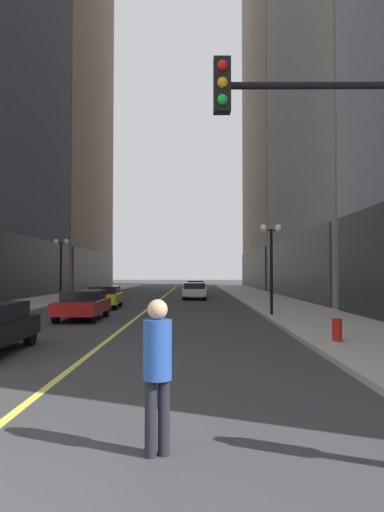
{
  "coord_description": "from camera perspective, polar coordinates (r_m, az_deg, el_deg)",
  "views": [
    {
      "loc": [
        2.75,
        -3.76,
        2.14
      ],
      "look_at": [
        2.56,
        29.41,
        3.29
      ],
      "focal_mm": 33.43,
      "sensor_mm": 36.0,
      "label": 1
    }
  ],
  "objects": [
    {
      "name": "street_lamp_left_far",
      "position": [
        33.75,
        -15.41,
        -0.02
      ],
      "size": [
        1.06,
        0.36,
        4.43
      ],
      "color": "black",
      "rests_on": "ground"
    },
    {
      "name": "ground_plane",
      "position": [
        38.91,
        -3.75,
        -5.13
      ],
      "size": [
        200.0,
        200.0,
        0.0
      ],
      "primitive_type": "plane",
      "color": "#38383A"
    },
    {
      "name": "car_red",
      "position": [
        22.25,
        -12.9,
        -5.6
      ],
      "size": [
        1.84,
        4.42,
        1.32
      ],
      "color": "#B21919",
      "rests_on": "ground"
    },
    {
      "name": "sidewalk_right",
      "position": [
        39.2,
        8.42,
        -4.98
      ],
      "size": [
        4.5,
        78.0,
        0.15
      ],
      "primitive_type": "cube",
      "color": "#ADA8A0",
      "rests_on": "ground"
    },
    {
      "name": "car_grey",
      "position": [
        48.27,
        0.48,
        -3.67
      ],
      "size": [
        1.91,
        4.38,
        1.32
      ],
      "color": "slate",
      "rests_on": "ground"
    },
    {
      "name": "car_white",
      "position": [
        38.23,
        0.39,
        -4.11
      ],
      "size": [
        2.01,
        4.79,
        1.32
      ],
      "color": "silver",
      "rests_on": "ground"
    },
    {
      "name": "fire_hydrant_right",
      "position": [
        14.65,
        16.97,
        -8.72
      ],
      "size": [
        0.28,
        0.28,
        0.8
      ],
      "primitive_type": "cylinder",
      "color": "red",
      "rests_on": "ground"
    },
    {
      "name": "car_yellow",
      "position": [
        29.09,
        -10.45,
        -4.75
      ],
      "size": [
        2.05,
        4.2,
        1.32
      ],
      "color": "yellow",
      "rests_on": "ground"
    },
    {
      "name": "sidewalk_left",
      "position": [
        40.34,
        -15.56,
        -4.85
      ],
      "size": [
        4.5,
        78.0,
        0.15
      ],
      "primitive_type": "cube",
      "color": "#ADA8A0",
      "rests_on": "ground"
    },
    {
      "name": "pedestrian_in_blue_hoodie",
      "position": [
        5.74,
        -4.17,
        -12.7
      ],
      "size": [
        0.44,
        0.44,
        1.83
      ],
      "color": "black",
      "rests_on": "ground"
    },
    {
      "name": "traffic_light_near_right",
      "position": [
        8.27,
        18.88,
        9.28
      ],
      "size": [
        3.43,
        0.35,
        5.65
      ],
      "color": "black",
      "rests_on": "ground"
    },
    {
      "name": "street_lamp_right_mid",
      "position": [
        22.97,
        9.46,
        0.83
      ],
      "size": [
        1.06,
        0.36,
        4.43
      ],
      "color": "black",
      "rests_on": "ground"
    },
    {
      "name": "building_left_far",
      "position": [
        71.67,
        -16.37,
        19.69
      ],
      "size": [
        12.45,
        26.0,
        57.21
      ],
      "color": "gray",
      "rests_on": "ground"
    },
    {
      "name": "lane_centre_stripe",
      "position": [
        38.91,
        -3.75,
        -5.13
      ],
      "size": [
        0.16,
        70.0,
        0.01
      ],
      "primitive_type": "cube",
      "color": "#E5D64C",
      "rests_on": "ground"
    }
  ]
}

